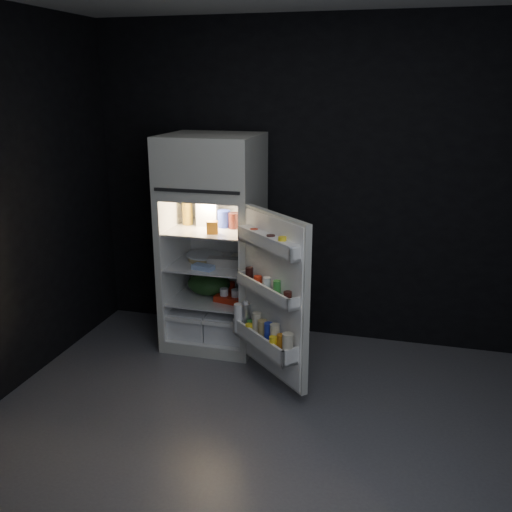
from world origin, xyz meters
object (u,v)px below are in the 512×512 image
(egg_carton, at_px, (224,262))
(yogurt_tray, at_px, (231,299))
(refrigerator, at_px, (214,235))
(fridge_door, at_px, (271,300))
(milk_jug, at_px, (207,211))

(egg_carton, xyz_separation_m, yogurt_tray, (0.07, -0.02, -0.31))
(refrigerator, height_order, fridge_door, refrigerator)
(refrigerator, distance_m, yogurt_tray, 0.55)
(refrigerator, xyz_separation_m, milk_jug, (-0.07, 0.05, 0.19))
(fridge_door, xyz_separation_m, milk_jug, (-0.72, 0.69, 0.47))
(egg_carton, relative_size, yogurt_tray, 1.00)
(fridge_door, height_order, milk_jug, fridge_door)
(refrigerator, xyz_separation_m, egg_carton, (0.12, -0.11, -0.19))
(egg_carton, bearing_deg, fridge_door, -50.19)
(refrigerator, height_order, egg_carton, refrigerator)
(yogurt_tray, bearing_deg, egg_carton, 174.00)
(refrigerator, xyz_separation_m, fridge_door, (0.65, -0.64, -0.28))
(fridge_door, height_order, egg_carton, fridge_door)
(milk_jug, xyz_separation_m, egg_carton, (0.19, -0.17, -0.38))
(refrigerator, xyz_separation_m, yogurt_tray, (0.19, -0.13, -0.50))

